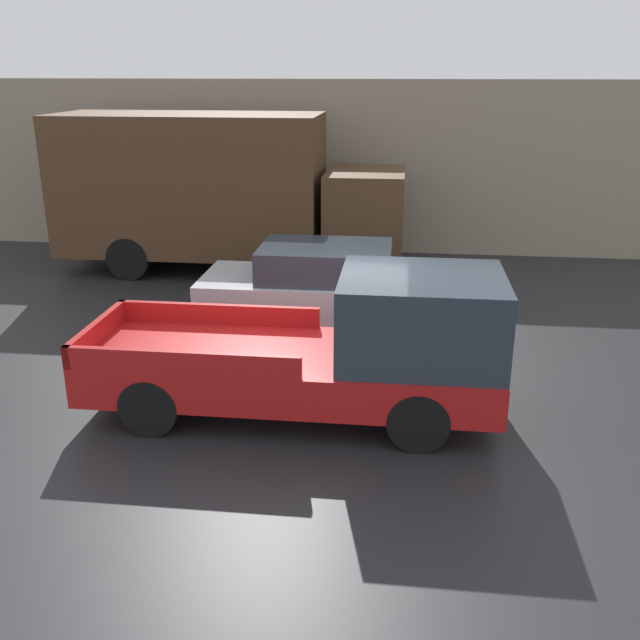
# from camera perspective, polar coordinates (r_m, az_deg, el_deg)

# --- Properties ---
(ground_plane) EXTENTS (60.00, 60.00, 0.00)m
(ground_plane) POSITION_cam_1_polar(r_m,az_deg,el_deg) (11.04, 0.16, -5.26)
(ground_plane) COLOR #232326
(building_wall) EXTENTS (28.00, 0.15, 4.36)m
(building_wall) POSITION_cam_1_polar(r_m,az_deg,el_deg) (18.77, 3.26, 12.04)
(building_wall) COLOR gray
(building_wall) RESTS_ON ground
(pickup_truck) EXTENTS (5.70, 2.03, 2.07)m
(pickup_truck) POSITION_cam_1_polar(r_m,az_deg,el_deg) (9.81, 1.42, -2.38)
(pickup_truck) COLOR red
(pickup_truck) RESTS_ON ground
(car) EXTENTS (4.28, 1.92, 1.61)m
(car) POSITION_cam_1_polar(r_m,az_deg,el_deg) (13.08, 0.05, 2.65)
(car) COLOR #B7BABF
(car) RESTS_ON ground
(delivery_truck) EXTENTS (8.04, 2.51, 3.64)m
(delivery_truck) POSITION_cam_1_polar(r_m,az_deg,el_deg) (17.15, -8.29, 10.32)
(delivery_truck) COLOR #4C331E
(delivery_truck) RESTS_ON ground
(newspaper_box) EXTENTS (0.45, 0.40, 1.13)m
(newspaper_box) POSITION_cam_1_polar(r_m,az_deg,el_deg) (19.01, -3.70, 7.17)
(newspaper_box) COLOR #194CB2
(newspaper_box) RESTS_ON ground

